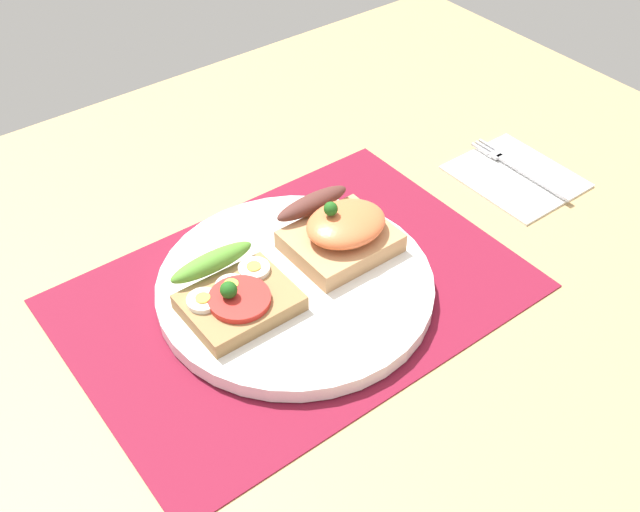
{
  "coord_description": "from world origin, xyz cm",
  "views": [
    {
      "loc": [
        -30.13,
        -43.4,
        52.54
      ],
      "look_at": [
        3.0,
        0.0,
        3.35
      ],
      "focal_mm": 42.79,
      "sensor_mm": 36.0,
      "label": 1
    }
  ],
  "objects": [
    {
      "name": "placemat",
      "position": [
        0.0,
        0.0,
        0.15
      ],
      "size": [
        42.97,
        30.22,
        0.3
      ],
      "primitive_type": "cube",
      "color": "maroon",
      "rests_on": "ground_plane"
    },
    {
      "name": "ground_plane",
      "position": [
        0.0,
        0.0,
        -1.6
      ],
      "size": [
        120.0,
        90.0,
        3.2
      ],
      "primitive_type": "cube",
      "color": "tan"
    },
    {
      "name": "plate",
      "position": [
        0.0,
        0.0,
        1.07
      ],
      "size": [
        26.76,
        26.76,
        1.55
      ],
      "primitive_type": "cylinder",
      "color": "white",
      "rests_on": "placemat"
    },
    {
      "name": "sandwich_salmon",
      "position": [
        6.43,
        1.29,
        3.96
      ],
      "size": [
        10.15,
        9.99,
        5.86
      ],
      "color": "tan",
      "rests_on": "plate"
    },
    {
      "name": "napkin",
      "position": [
        31.61,
        0.4,
        0.3
      ],
      "size": [
        11.61,
        13.48,
        0.6
      ],
      "primitive_type": "cube",
      "color": "white",
      "rests_on": "ground_plane"
    },
    {
      "name": "fork",
      "position": [
        32.46,
        0.55,
        0.76
      ],
      "size": [
        1.62,
        14.46,
        0.32
      ],
      "color": "#B7B7BC",
      "rests_on": "napkin"
    },
    {
      "name": "sandwich_egg_tomato",
      "position": [
        -6.32,
        0.99,
        3.2
      ],
      "size": [
        9.94,
        9.37,
        3.84
      ],
      "color": "#9C7347",
      "rests_on": "plate"
    }
  ]
}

